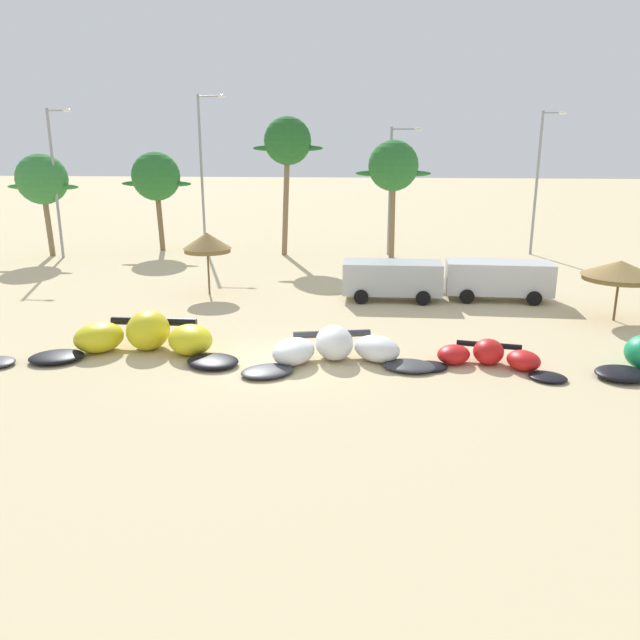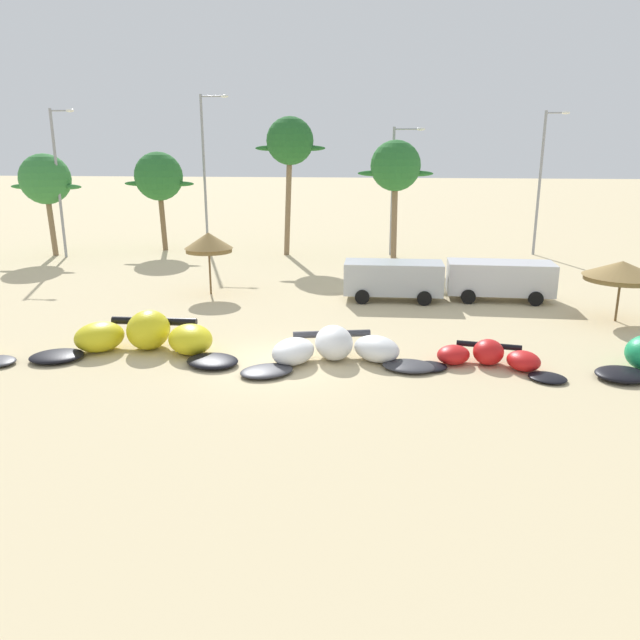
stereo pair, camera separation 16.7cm
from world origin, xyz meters
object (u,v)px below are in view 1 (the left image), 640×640
(kite_left, at_px, (145,338))
(lamppost_west, at_px, (56,177))
(palm_left_of_gap, at_px, (288,143))
(lamppost_east_center, at_px, (393,184))
(parked_van, at_px, (496,277))
(palm_leftmost, at_px, (42,180))
(parked_car_second, at_px, (390,277))
(beach_umbrella_middle, at_px, (620,270))
(kite_left_of_center, at_px, (335,349))
(palm_left, at_px, (156,177))
(lamppost_east, at_px, (539,177))
(beach_umbrella_near_van, at_px, (207,242))
(kite_center, at_px, (488,357))
(palm_center_left, at_px, (393,167))
(lamppost_west_center, at_px, (203,165))

(kite_left, height_order, lamppost_west, lamppost_west)
(palm_left_of_gap, height_order, lamppost_east_center, palm_left_of_gap)
(parked_van, xyz_separation_m, palm_leftmost, (-27.72, 9.60, 3.91))
(parked_car_second, distance_m, palm_left_of_gap, 15.22)
(palm_leftmost, bearing_deg, beach_umbrella_middle, -21.91)
(kite_left_of_center, relative_size, parked_van, 1.34)
(palm_left, distance_m, lamppost_east_center, 16.27)
(palm_left_of_gap, height_order, lamppost_east, lamppost_east)
(palm_left_of_gap, bearing_deg, beach_umbrella_near_van, -100.56)
(lamppost_east, bearing_deg, lamppost_west, -171.87)
(kite_left, relative_size, kite_center, 1.50)
(palm_left_of_gap, relative_size, palm_center_left, 1.20)
(beach_umbrella_near_van, height_order, parked_van, beach_umbrella_near_van)
(kite_left, height_order, palm_leftmost, palm_leftmost)
(parked_van, height_order, palm_center_left, palm_center_left)
(palm_left_of_gap, bearing_deg, palm_leftmost, -172.84)
(beach_umbrella_near_van, height_order, lamppost_west_center, lamppost_west_center)
(palm_left, bearing_deg, kite_left_of_center, -57.61)
(palm_left, bearing_deg, parked_car_second, -39.29)
(kite_left, height_order, palm_left_of_gap, palm_left_of_gap)
(kite_left, xyz_separation_m, lamppost_west_center, (-4.37, 23.50, 5.32))
(kite_left_of_center, height_order, parked_car_second, parked_car_second)
(kite_left, xyz_separation_m, kite_center, (11.98, -0.23, -0.22))
(beach_umbrella_middle, distance_m, lamppost_west, 33.39)
(palm_leftmost, bearing_deg, parked_van, -19.11)
(palm_center_left, height_order, lamppost_east_center, lamppost_east_center)
(kite_left_of_center, xyz_separation_m, beach_umbrella_near_van, (-7.05, 9.44, 2.15))
(parked_car_second, bearing_deg, kite_left, -134.55)
(beach_umbrella_near_van, xyz_separation_m, lamppost_west_center, (-4.17, 14.39, 3.27))
(kite_center, height_order, beach_umbrella_near_van, beach_umbrella_near_van)
(lamppost_west, bearing_deg, parked_car_second, -24.23)
(palm_leftmost, height_order, palm_center_left, palm_center_left)
(parked_van, relative_size, lamppost_west_center, 0.47)
(kite_left, relative_size, beach_umbrella_near_van, 2.50)
(parked_car_second, height_order, palm_left, palm_left)
(palm_center_left, bearing_deg, beach_umbrella_near_van, -130.88)
(beach_umbrella_middle, xyz_separation_m, palm_left_of_gap, (-16.18, 14.92, 5.18))
(lamppost_east_center, height_order, lamppost_east, lamppost_east)
(kite_left_of_center, relative_size, beach_umbrella_near_van, 2.16)
(lamppost_east_center, bearing_deg, kite_left_of_center, -95.38)
(parked_car_second, xyz_separation_m, lamppost_east_center, (0.19, 12.82, 3.64))
(lamppost_west, height_order, lamppost_east_center, lamppost_west)
(beach_umbrella_near_van, xyz_separation_m, parked_car_second, (8.94, -0.23, -1.50))
(palm_leftmost, xyz_separation_m, palm_center_left, (22.81, 0.56, 0.88))
(kite_left_of_center, height_order, lamppost_east_center, lamppost_east_center)
(lamppost_west_center, xyz_separation_m, lamppost_east, (22.91, -0.54, -0.68))
(palm_center_left, bearing_deg, parked_car_second, -90.73)
(beach_umbrella_near_van, height_order, palm_leftmost, palm_leftmost)
(kite_left_of_center, relative_size, palm_left_of_gap, 0.74)
(kite_left_of_center, bearing_deg, parked_van, 54.58)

